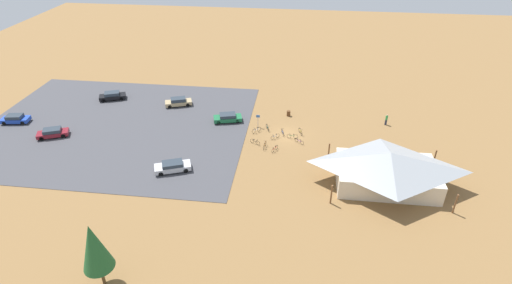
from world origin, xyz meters
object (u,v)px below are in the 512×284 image
Objects in this scene: car_silver_near_entry at (173,166)px; car_blue_end_stall at (15,119)px; bicycle_orange_near_sign at (265,145)px; car_tan_aisle_side at (178,102)px; lot_sign at (258,119)px; car_black_mid_lot at (112,96)px; car_green_front_row at (228,118)px; bicycle_red_yard_front at (275,149)px; bicycle_yellow_by_bin at (300,132)px; visitor_at_bikes at (386,119)px; bicycle_black_lone_east at (255,142)px; bicycle_green_yard_center at (292,136)px; trash_bin at (289,113)px; pine_far_west at (94,247)px; car_maroon_by_curb at (53,133)px; bicycle_silver_edge_south at (275,137)px; bicycle_white_back_row at (256,130)px; bicycle_blue_mid_cluster at (283,132)px; bike_pavilion at (388,167)px.

car_silver_near_entry is 1.14× the size of car_blue_end_stall.
bicycle_orange_near_sign is 0.37× the size of car_tan_aisle_side.
bicycle_orange_near_sign is at bearing 105.88° from lot_sign.
car_black_mid_lot reaches higher than car_green_front_row.
car_blue_end_stall is (41.89, -3.27, 0.36)m from bicycle_red_yard_front.
visitor_at_bikes reaches higher than bicycle_yellow_by_bin.
car_green_front_row is at bearing 165.60° from car_black_mid_lot.
bicycle_black_lone_east is 0.31× the size of car_black_mid_lot.
bicycle_red_yard_front is at bearing 58.52° from bicycle_green_yard_center.
bicycle_yellow_by_bin is (-2.11, 5.70, -0.05)m from trash_bin.
car_maroon_by_curb is (19.57, -24.80, -4.15)m from pine_far_west.
trash_bin is at bearing -4.23° from visitor_at_bikes.
bicycle_silver_edge_south is at bearing -142.13° from car_silver_near_entry.
pine_far_west is 28.92m from bicycle_red_yard_front.
visitor_at_bikes is (-50.42, -9.96, 0.25)m from car_maroon_by_curb.
car_tan_aisle_side is at bearing -84.23° from pine_far_west.
bicycle_green_yard_center is at bearing 152.99° from lot_sign.
bicycle_orange_near_sign is (-12.44, -25.62, -4.47)m from pine_far_west.
car_silver_near_entry reaches higher than bicycle_black_lone_east.
bicycle_white_back_row is at bearing -109.79° from pine_far_west.
trash_bin is 39.29m from pine_far_west.
pine_far_west reaches higher than car_maroon_by_curb.
car_silver_near_entry is (16.45, 11.79, 0.32)m from bicycle_yellow_by_bin.
bicycle_blue_mid_cluster is at bearing -177.95° from car_blue_end_stall.
bicycle_yellow_by_bin is at bearing 110.30° from trash_bin.
bicycle_black_lone_east is 0.34× the size of car_blue_end_stall.
car_maroon_by_curb reaches higher than bicycle_blue_mid_cluster.
trash_bin reaches higher than bicycle_silver_edge_south.
car_tan_aisle_side is at bearing -159.26° from car_blue_end_stall.
car_green_front_row is at bearing -46.47° from bicycle_orange_near_sign.
car_black_mid_lot is (27.08, -11.88, 0.38)m from bicycle_black_lone_east.
bicycle_white_back_row is at bearing -56.68° from bicycle_red_yard_front.
pine_far_west reaches higher than bicycle_silver_edge_south.
bike_pavilion is 57.09m from car_blue_end_stall.
car_maroon_by_curb is (33.30, 3.52, 0.36)m from bicycle_silver_edge_south.
pine_far_west reaches higher than bicycle_black_lone_east.
bicycle_white_back_row is 5.66m from bicycle_green_yard_center.
bicycle_silver_edge_south is at bearing -115.87° from pine_far_west.
bike_pavilion is at bearing 157.20° from bicycle_orange_near_sign.
pine_far_west is at bearing 86.91° from car_silver_near_entry.
car_silver_near_entry is at bearing 39.40° from bicycle_blue_mid_cluster.
bicycle_green_yard_center reaches higher than bicycle_red_yard_front.
bicycle_silver_edge_south is at bearing -115.52° from bicycle_orange_near_sign.
bicycle_orange_near_sign is at bearing 156.07° from car_black_mid_lot.
trash_bin reaches higher than bicycle_blue_mid_cluster.
car_blue_end_stall is (38.66, 1.64, 0.33)m from bicycle_white_back_row.
car_maroon_by_curb is (15.80, 12.55, -0.03)m from car_tan_aisle_side.
car_tan_aisle_side reaches higher than car_maroon_by_curb.
bike_pavilion reaches higher than car_black_mid_lot.
bicycle_green_yard_center is (-16.29, -28.73, -4.50)m from pine_far_west.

